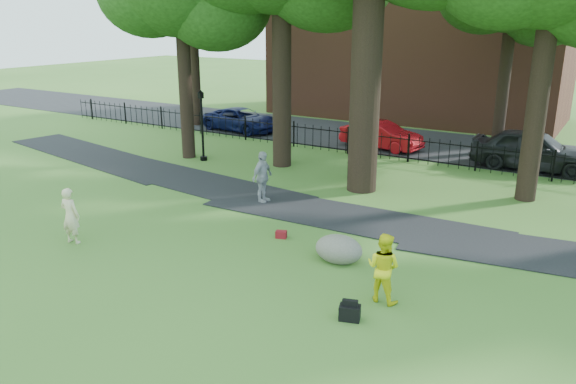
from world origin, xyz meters
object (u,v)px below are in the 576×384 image
Objects in this scene: boulder at (339,247)px; lamppost at (202,126)px; man at (383,268)px; woman at (70,216)px; red_sedan at (381,135)px.

boulder is 0.41× the size of lamppost.
lamppost is (-12.07, 8.12, 0.74)m from man.
man is at bearing -38.34° from boulder.
woman is 0.41× the size of red_sedan.
boulder is 13.78m from red_sedan.
woman reaches higher than boulder.
woman is at bearing -157.78° from boulder.
woman is at bearing 13.87° from man.
red_sedan reaches higher than boulder.
man is 0.52× the size of lamppost.
woman is 7.72m from boulder.
boulder is (-1.85, 1.46, -0.44)m from man.
lamppost reaches higher than man.
man is at bearing -20.08° from lamppost.
lamppost is at bearing 144.07° from red_sedan.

